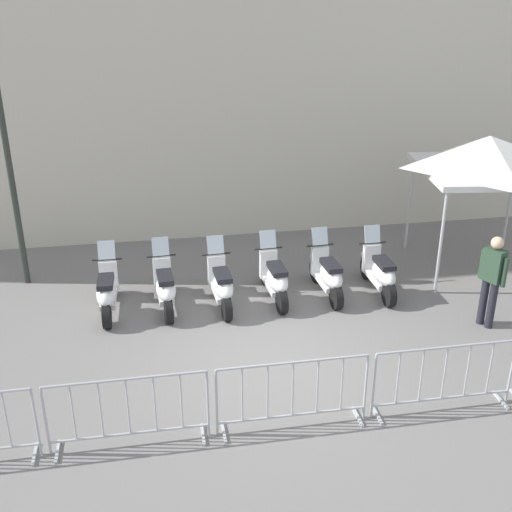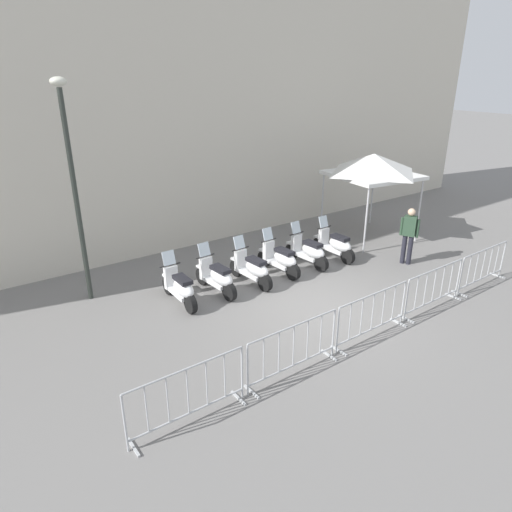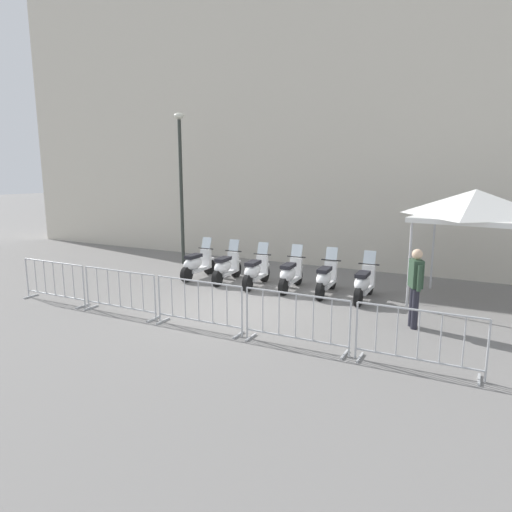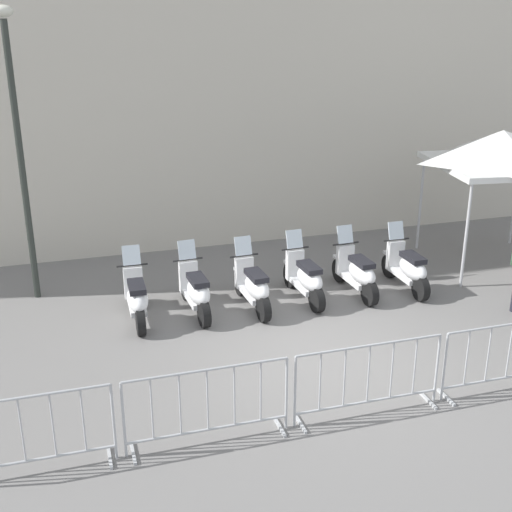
{
  "view_description": "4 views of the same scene",
  "coord_description": "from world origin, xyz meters",
  "px_view_note": "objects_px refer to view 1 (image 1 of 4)",
  "views": [
    {
      "loc": [
        -0.58,
        -8.8,
        5.78
      ],
      "look_at": [
        -0.13,
        2.3,
        0.91
      ],
      "focal_mm": 44.38,
      "sensor_mm": 36.0,
      "label": 1
    },
    {
      "loc": [
        -6.03,
        -7.93,
        5.33
      ],
      "look_at": [
        -0.81,
        1.76,
        0.91
      ],
      "focal_mm": 31.68,
      "sensor_mm": 36.0,
      "label": 2
    },
    {
      "loc": [
        6.45,
        -8.49,
        3.35
      ],
      "look_at": [
        -0.82,
        2.06,
        0.91
      ],
      "focal_mm": 31.46,
      "sensor_mm": 36.0,
      "label": 3
    },
    {
      "loc": [
        -2.52,
        -9.17,
        5.26
      ],
      "look_at": [
        -0.68,
        2.42,
        0.89
      ],
      "focal_mm": 46.89,
      "sensor_mm": 36.0,
      "label": 4
    }
  ],
  "objects_px": {
    "barrier_segment_3": "(444,378)",
    "motorcycle_2": "(221,285)",
    "officer_near_row_end": "(492,276)",
    "canopy_tent": "(488,155)",
    "motorcycle_0": "(108,292)",
    "motorcycle_4": "(328,275)",
    "motorcycle_5": "(380,273)",
    "barrier_segment_1": "(128,413)",
    "street_lamp": "(3,127)",
    "motorcycle_3": "(275,279)",
    "barrier_segment_2": "(293,395)",
    "motorcycle_1": "(165,287)"
  },
  "relations": [
    {
      "from": "barrier_segment_2",
      "to": "officer_near_row_end",
      "type": "relative_size",
      "value": 1.23
    },
    {
      "from": "motorcycle_0",
      "to": "officer_near_row_end",
      "type": "xyz_separation_m",
      "value": [
        6.9,
        -0.73,
        0.53
      ]
    },
    {
      "from": "street_lamp",
      "to": "officer_near_row_end",
      "type": "height_order",
      "value": "street_lamp"
    },
    {
      "from": "motorcycle_0",
      "to": "barrier_segment_2",
      "type": "relative_size",
      "value": 0.81
    },
    {
      "from": "motorcycle_5",
      "to": "street_lamp",
      "type": "height_order",
      "value": "street_lamp"
    },
    {
      "from": "motorcycle_1",
      "to": "barrier_segment_2",
      "type": "bearing_deg",
      "value": -59.7
    },
    {
      "from": "motorcycle_4",
      "to": "street_lamp",
      "type": "relative_size",
      "value": 0.32
    },
    {
      "from": "motorcycle_5",
      "to": "officer_near_row_end",
      "type": "height_order",
      "value": "officer_near_row_end"
    },
    {
      "from": "motorcycle_1",
      "to": "street_lamp",
      "type": "bearing_deg",
      "value": 156.9
    },
    {
      "from": "motorcycle_0",
      "to": "barrier_segment_1",
      "type": "xyz_separation_m",
      "value": [
        0.93,
        -3.72,
        0.07
      ]
    },
    {
      "from": "barrier_segment_1",
      "to": "barrier_segment_2",
      "type": "distance_m",
      "value": 2.23
    },
    {
      "from": "barrier_segment_3",
      "to": "motorcycle_2",
      "type": "bearing_deg",
      "value": 134.29
    },
    {
      "from": "motorcycle_4",
      "to": "barrier_segment_3",
      "type": "distance_m",
      "value": 3.84
    },
    {
      "from": "motorcycle_1",
      "to": "motorcycle_4",
      "type": "relative_size",
      "value": 1.0
    },
    {
      "from": "motorcycle_3",
      "to": "barrier_segment_1",
      "type": "bearing_deg",
      "value": -118.2
    },
    {
      "from": "motorcycle_3",
      "to": "barrier_segment_3",
      "type": "distance_m",
      "value": 4.17
    },
    {
      "from": "motorcycle_0",
      "to": "motorcycle_5",
      "type": "height_order",
      "value": "same"
    },
    {
      "from": "motorcycle_0",
      "to": "canopy_tent",
      "type": "distance_m",
      "value": 8.02
    },
    {
      "from": "motorcycle_3",
      "to": "barrier_segment_1",
      "type": "height_order",
      "value": "motorcycle_3"
    },
    {
      "from": "motorcycle_2",
      "to": "motorcycle_5",
      "type": "height_order",
      "value": "same"
    },
    {
      "from": "motorcycle_2",
      "to": "motorcycle_4",
      "type": "bearing_deg",
      "value": 9.82
    },
    {
      "from": "motorcycle_5",
      "to": "barrier_segment_3",
      "type": "xyz_separation_m",
      "value": [
        0.09,
        -3.74,
        0.07
      ]
    },
    {
      "from": "barrier_segment_1",
      "to": "street_lamp",
      "type": "height_order",
      "value": "street_lamp"
    },
    {
      "from": "barrier_segment_3",
      "to": "street_lamp",
      "type": "bearing_deg",
      "value": 148.07
    },
    {
      "from": "motorcycle_0",
      "to": "barrier_segment_2",
      "type": "distance_m",
      "value": 4.64
    },
    {
      "from": "motorcycle_4",
      "to": "canopy_tent",
      "type": "xyz_separation_m",
      "value": [
        3.35,
        1.2,
        2.06
      ]
    },
    {
      "from": "barrier_segment_3",
      "to": "officer_near_row_end",
      "type": "relative_size",
      "value": 1.23
    },
    {
      "from": "barrier_segment_1",
      "to": "canopy_tent",
      "type": "relative_size",
      "value": 0.73
    },
    {
      "from": "motorcycle_3",
      "to": "motorcycle_1",
      "type": "bearing_deg",
      "value": -172.24
    },
    {
      "from": "motorcycle_0",
      "to": "motorcycle_1",
      "type": "height_order",
      "value": "same"
    },
    {
      "from": "motorcycle_0",
      "to": "officer_near_row_end",
      "type": "distance_m",
      "value": 6.96
    },
    {
      "from": "canopy_tent",
      "to": "motorcycle_4",
      "type": "bearing_deg",
      "value": -160.36
    },
    {
      "from": "barrier_segment_1",
      "to": "barrier_segment_3",
      "type": "height_order",
      "value": "same"
    },
    {
      "from": "motorcycle_0",
      "to": "officer_near_row_end",
      "type": "bearing_deg",
      "value": -6.04
    },
    {
      "from": "motorcycle_5",
      "to": "canopy_tent",
      "type": "distance_m",
      "value": 3.29
    },
    {
      "from": "motorcycle_2",
      "to": "canopy_tent",
      "type": "relative_size",
      "value": 0.59
    },
    {
      "from": "canopy_tent",
      "to": "barrier_segment_1",
      "type": "bearing_deg",
      "value": -140.47
    },
    {
      "from": "barrier_segment_2",
      "to": "barrier_segment_1",
      "type": "bearing_deg",
      "value": -172.25
    },
    {
      "from": "street_lamp",
      "to": "motorcycle_0",
      "type": "bearing_deg",
      "value": -36.18
    },
    {
      "from": "motorcycle_2",
      "to": "barrier_segment_3",
      "type": "xyz_separation_m",
      "value": [
        3.23,
        -3.31,
        0.07
      ]
    },
    {
      "from": "motorcycle_3",
      "to": "canopy_tent",
      "type": "relative_size",
      "value": 0.59
    },
    {
      "from": "motorcycle_2",
      "to": "motorcycle_0",
      "type": "bearing_deg",
      "value": -174.9
    },
    {
      "from": "motorcycle_2",
      "to": "motorcycle_4",
      "type": "distance_m",
      "value": 2.12
    },
    {
      "from": "motorcycle_3",
      "to": "barrier_segment_3",
      "type": "height_order",
      "value": "motorcycle_3"
    },
    {
      "from": "motorcycle_0",
      "to": "motorcycle_3",
      "type": "distance_m",
      "value": 3.18
    },
    {
      "from": "motorcycle_1",
      "to": "barrier_segment_3",
      "type": "distance_m",
      "value": 5.39
    },
    {
      "from": "barrier_segment_2",
      "to": "canopy_tent",
      "type": "bearing_deg",
      "value": 49.47
    },
    {
      "from": "officer_near_row_end",
      "to": "canopy_tent",
      "type": "height_order",
      "value": "canopy_tent"
    },
    {
      "from": "motorcycle_0",
      "to": "officer_near_row_end",
      "type": "height_order",
      "value": "officer_near_row_end"
    },
    {
      "from": "canopy_tent",
      "to": "street_lamp",
      "type": "bearing_deg",
      "value": -177.99
    }
  ]
}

